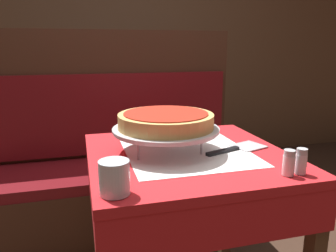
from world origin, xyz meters
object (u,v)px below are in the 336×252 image
object	(u,v)px
dining_table_front	(187,180)
pepper_shaker	(301,161)
deep_dish_pizza	(166,120)
condiment_caddy	(115,86)
napkin_holder	(153,123)
pizza_pan_stand	(166,130)
pizza_server	(238,148)
dining_table_rear	(119,106)
water_glass_near	(114,177)
salt_shaker	(289,163)
booth_bench	(116,180)

from	to	relation	value
dining_table_front	pepper_shaker	xyz separation A→B (m)	(0.27, -0.29, 0.15)
deep_dish_pizza	condiment_caddy	distance (m)	1.72
napkin_holder	pepper_shaker	bearing A→B (deg)	-61.74
pizza_pan_stand	pizza_server	size ratio (longest dim) A/B	1.44
pizza_pan_stand	dining_table_rear	bearing A→B (deg)	89.17
dining_table_rear	condiment_caddy	distance (m)	0.17
deep_dish_pizza	napkin_holder	distance (m)	0.30
pizza_server	dining_table_rear	bearing A→B (deg)	98.15
pizza_pan_stand	water_glass_near	world-z (taller)	same
dining_table_rear	salt_shaker	size ratio (longest dim) A/B	9.82
deep_dish_pizza	salt_shaker	bearing A→B (deg)	-46.96
dining_table_front	pizza_server	xyz separation A→B (m)	(0.20, -0.02, 0.12)
pizza_server	napkin_holder	world-z (taller)	napkin_holder
pizza_pan_stand	deep_dish_pizza	distance (m)	0.04
dining_table_front	water_glass_near	distance (m)	0.44
deep_dish_pizza	salt_shaker	distance (m)	0.45
pizza_pan_stand	pepper_shaker	world-z (taller)	pizza_pan_stand
deep_dish_pizza	dining_table_front	bearing A→B (deg)	-20.31
salt_shaker	napkin_holder	bearing A→B (deg)	114.99
water_glass_near	pepper_shaker	bearing A→B (deg)	-0.71
pizza_server	salt_shaker	xyz separation A→B (m)	(0.03, -0.28, 0.04)
condiment_caddy	pizza_server	bearing A→B (deg)	-81.23
booth_bench	salt_shaker	xyz separation A→B (m)	(0.42, -1.11, 0.46)
pizza_server	booth_bench	bearing A→B (deg)	115.02
pizza_pan_stand	pepper_shaker	size ratio (longest dim) A/B	4.89
pizza_server	napkin_holder	xyz separation A→B (m)	(-0.26, 0.34, 0.04)
pizza_pan_stand	napkin_holder	world-z (taller)	pizza_pan_stand
booth_bench	deep_dish_pizza	size ratio (longest dim) A/B	4.51
condiment_caddy	salt_shaker	bearing A→B (deg)	-81.61
pizza_server	pepper_shaker	distance (m)	0.29
deep_dish_pizza	water_glass_near	size ratio (longest dim) A/B	3.80
booth_bench	water_glass_near	size ratio (longest dim) A/B	17.13
pizza_pan_stand	salt_shaker	bearing A→B (deg)	-46.96
salt_shaker	condiment_caddy	size ratio (longest dim) A/B	0.45
deep_dish_pizza	water_glass_near	xyz separation A→B (m)	(-0.22, -0.31, -0.07)
water_glass_near	salt_shaker	bearing A→B (deg)	-0.77
condiment_caddy	dining_table_rear	bearing A→B (deg)	-54.65
dining_table_front	napkin_holder	bearing A→B (deg)	100.83
booth_bench	pizza_pan_stand	size ratio (longest dim) A/B	4.01
booth_bench	pepper_shaker	bearing A→B (deg)	-67.41
booth_bench	salt_shaker	world-z (taller)	booth_bench
booth_bench	pizza_server	xyz separation A→B (m)	(0.39, -0.83, 0.43)
pepper_shaker	dining_table_rear	bearing A→B (deg)	99.07
dining_table_rear	water_glass_near	world-z (taller)	water_glass_near
pizza_server	dining_table_front	bearing A→B (deg)	174.65
booth_bench	pizza_pan_stand	world-z (taller)	booth_bench
deep_dish_pizza	condiment_caddy	size ratio (longest dim) A/B	1.96
salt_shaker	pepper_shaker	bearing A→B (deg)	0.00
dining_table_front	napkin_holder	world-z (taller)	napkin_holder
deep_dish_pizza	pepper_shaker	size ratio (longest dim) A/B	4.35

